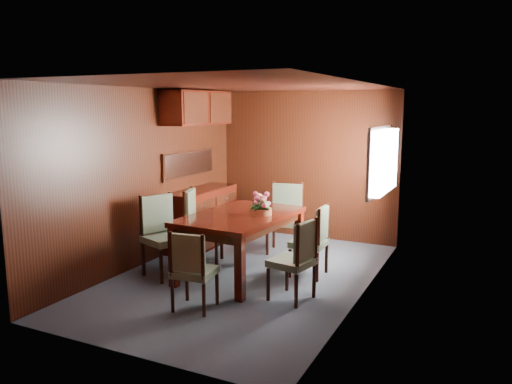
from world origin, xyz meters
The scene contains 11 objects.
ground centered at (0.00, 0.00, 0.00)m, with size 4.50×4.50×0.00m, color #404A57.
room_shell centered at (-0.10, 0.33, 1.63)m, with size 3.06×4.52×2.41m.
sideboard centered at (-1.25, 1.00, 0.45)m, with size 0.48×1.40×0.90m, color black.
dining_table centered at (-0.09, 0.08, 0.69)m, with size 1.17×1.77×0.80m.
chair_left_near centered at (-1.00, -0.36, 0.58)m, with size 0.62×0.63×1.05m.
chair_left_far centered at (-0.84, 0.25, 0.58)m, with size 0.62×0.63×1.05m.
chair_right_near centered at (0.88, -0.44, 0.52)m, with size 0.50×0.51×0.93m.
chair_right_far centered at (0.78, 0.43, 0.51)m, with size 0.42×0.44×0.92m.
chair_head centered at (-0.01, -1.19, 0.49)m, with size 0.46×0.45×0.88m.
chair_foot centered at (0.02, 1.32, 0.57)m, with size 0.56×0.54×1.03m.
flower_centerpiece centered at (0.17, 0.15, 0.94)m, with size 0.29×0.29×0.29m.
Camera 1 is at (2.78, -5.43, 2.15)m, focal length 35.00 mm.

